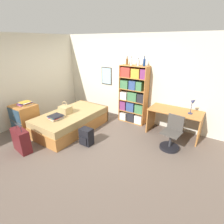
% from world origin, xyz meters
% --- Properties ---
extents(ground_plane, '(14.00, 14.00, 0.00)m').
position_xyz_m(ground_plane, '(0.00, 0.00, 0.00)').
color(ground_plane, '#66564C').
extents(wall_back, '(10.00, 0.09, 2.60)m').
position_xyz_m(wall_back, '(-0.00, 1.69, 1.30)').
color(wall_back, beige).
rests_on(wall_back, ground_plane).
extents(wall_left, '(0.06, 10.00, 2.60)m').
position_xyz_m(wall_left, '(-2.18, 0.00, 1.30)').
color(wall_left, beige).
rests_on(wall_left, ground_plane).
extents(bed, '(1.15, 2.07, 0.50)m').
position_xyz_m(bed, '(-0.66, 0.02, 0.25)').
color(bed, '#B77538').
rests_on(bed, ground_plane).
extents(handbag, '(0.31, 0.26, 0.35)m').
position_xyz_m(handbag, '(-0.76, -0.09, 0.61)').
color(handbag, tan).
rests_on(handbag, bed).
extents(book_stack_on_bed, '(0.33, 0.37, 0.10)m').
position_xyz_m(book_stack_on_bed, '(-0.69, -0.49, 0.55)').
color(book_stack_on_bed, beige).
rests_on(book_stack_on_bed, bed).
extents(suitcase, '(0.55, 0.29, 0.67)m').
position_xyz_m(suitcase, '(-0.82, -1.41, 0.27)').
color(suitcase, '#5B191E').
rests_on(suitcase, ground_plane).
extents(dresser, '(0.59, 0.59, 0.78)m').
position_xyz_m(dresser, '(-1.63, -0.79, 0.39)').
color(dresser, '#B77538').
rests_on(dresser, ground_plane).
extents(magazine_pile_on_dresser, '(0.30, 0.35, 0.09)m').
position_xyz_m(magazine_pile_on_dresser, '(-1.59, -0.73, 0.82)').
color(magazine_pile_on_dresser, silver).
rests_on(magazine_pile_on_dresser, dresser).
extents(bookcase, '(0.84, 0.35, 1.74)m').
position_xyz_m(bookcase, '(0.55, 1.45, 0.85)').
color(bookcase, '#B77538').
rests_on(bookcase, ground_plane).
extents(bottle_green, '(0.07, 0.07, 0.24)m').
position_xyz_m(bottle_green, '(0.27, 1.51, 1.83)').
color(bottle_green, brown).
rests_on(bottle_green, bookcase).
extents(bottle_brown, '(0.06, 0.06, 0.24)m').
position_xyz_m(bottle_brown, '(0.46, 1.42, 1.83)').
color(bottle_brown, '#B7BCC1').
rests_on(bottle_brown, bookcase).
extents(bottle_clear, '(0.08, 0.08, 0.21)m').
position_xyz_m(bottle_clear, '(0.66, 1.45, 1.82)').
color(bottle_clear, '#B7BCC1').
rests_on(bottle_clear, bookcase).
extents(bottle_blue, '(0.07, 0.07, 0.28)m').
position_xyz_m(bottle_blue, '(0.84, 1.45, 1.85)').
color(bottle_blue, navy).
rests_on(bottle_blue, bookcase).
extents(desk, '(1.33, 0.67, 0.71)m').
position_xyz_m(desk, '(1.88, 1.30, 0.50)').
color(desk, '#B77538').
rests_on(desk, ground_plane).
extents(desk_lamp, '(0.15, 0.11, 0.41)m').
position_xyz_m(desk_lamp, '(2.26, 1.29, 0.98)').
color(desk_lamp, navy).
rests_on(desk_lamp, desk).
extents(desk_chair, '(0.46, 0.46, 0.80)m').
position_xyz_m(desk_chair, '(2.01, 0.62, 0.25)').
color(desk_chair, black).
rests_on(desk_chair, ground_plane).
extents(backpack, '(0.31, 0.25, 0.42)m').
position_xyz_m(backpack, '(0.24, -0.37, 0.21)').
color(backpack, black).
rests_on(backpack, ground_plane).
extents(waste_bin, '(0.24, 0.24, 0.24)m').
position_xyz_m(waste_bin, '(1.88, 1.24, 0.12)').
color(waste_bin, slate).
rests_on(waste_bin, ground_plane).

